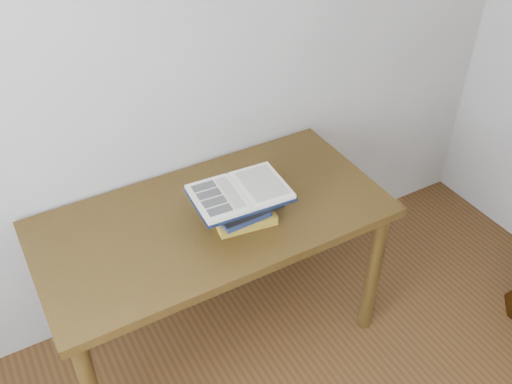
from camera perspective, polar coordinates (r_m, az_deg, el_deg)
desk at (r=2.29m, az=-4.24°, el=-4.21°), size 1.37×0.69×0.73m
book_stack at (r=2.16m, az=-1.42°, el=-1.49°), size 0.27×0.19×0.13m
open_book at (r=2.10m, az=-1.62°, el=-0.05°), size 0.37×0.27×0.03m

